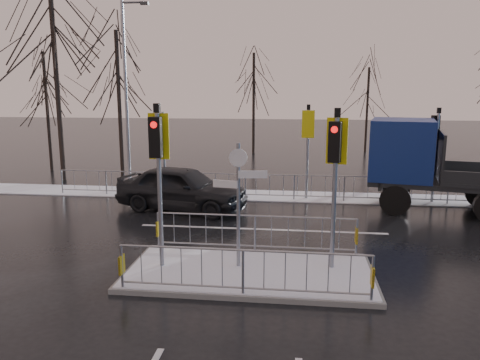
# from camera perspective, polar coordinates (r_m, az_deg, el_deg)

# --- Properties ---
(ground) EXTENTS (120.00, 120.00, 0.00)m
(ground) POSITION_cam_1_polar(r_m,az_deg,el_deg) (11.70, 1.16, -11.48)
(ground) COLOR black
(ground) RESTS_ON ground
(snow_verge) EXTENTS (30.00, 2.00, 0.04)m
(snow_verge) POSITION_cam_1_polar(r_m,az_deg,el_deg) (19.89, 3.72, -1.93)
(snow_verge) COLOR white
(snow_verge) RESTS_ON ground
(lane_markings) EXTENTS (8.00, 11.38, 0.01)m
(lane_markings) POSITION_cam_1_polar(r_m,az_deg,el_deg) (11.39, 0.99, -12.10)
(lane_markings) COLOR silver
(lane_markings) RESTS_ON ground
(traffic_island) EXTENTS (6.00, 3.04, 4.15)m
(traffic_island) POSITION_cam_1_polar(r_m,az_deg,el_deg) (11.56, 1.12, -9.67)
(traffic_island) COLOR slate
(traffic_island) RESTS_ON ground
(far_kerb_fixtures) EXTENTS (18.00, 0.65, 3.83)m
(far_kerb_fixtures) POSITION_cam_1_polar(r_m,az_deg,el_deg) (19.17, 4.54, 0.62)
(far_kerb_fixtures) COLOR gray
(far_kerb_fixtures) RESTS_ON ground
(car_far_lane) EXTENTS (5.24, 3.03, 1.68)m
(car_far_lane) POSITION_cam_1_polar(r_m,az_deg,el_deg) (17.59, -7.09, -0.98)
(car_far_lane) COLOR black
(car_far_lane) RESTS_ON ground
(flatbed_truck) EXTENTS (7.65, 4.08, 3.37)m
(flatbed_truck) POSITION_cam_1_polar(r_m,az_deg,el_deg) (18.67, 22.19, 1.95)
(flatbed_truck) COLOR black
(flatbed_truck) RESTS_ON ground
(tree_near_a) EXTENTS (4.75, 4.75, 8.97)m
(tree_near_a) POSITION_cam_1_polar(r_m,az_deg,el_deg) (24.70, -21.65, 14.09)
(tree_near_a) COLOR black
(tree_near_a) RESTS_ON ground
(tree_near_b) EXTENTS (4.00, 4.00, 7.55)m
(tree_near_b) POSITION_cam_1_polar(r_m,az_deg,el_deg) (24.97, -14.65, 12.24)
(tree_near_b) COLOR black
(tree_near_b) RESTS_ON ground
(tree_near_c) EXTENTS (3.50, 3.50, 6.61)m
(tree_near_c) POSITION_cam_1_polar(r_m,az_deg,el_deg) (27.80, -22.61, 10.27)
(tree_near_c) COLOR black
(tree_near_c) RESTS_ON ground
(tree_far_a) EXTENTS (3.75, 3.75, 7.08)m
(tree_far_a) POSITION_cam_1_polar(r_m,az_deg,el_deg) (32.90, 1.68, 11.66)
(tree_far_a) COLOR black
(tree_far_a) RESTS_ON ground
(tree_far_b) EXTENTS (3.25, 3.25, 6.14)m
(tree_far_b) POSITION_cam_1_polar(r_m,az_deg,el_deg) (35.09, 15.33, 10.19)
(tree_far_b) COLOR black
(tree_far_b) RESTS_ON ground
(street_lamp_left) EXTENTS (1.25, 0.18, 8.20)m
(street_lamp_left) POSITION_cam_1_polar(r_m,az_deg,el_deg) (21.60, -13.58, 10.78)
(street_lamp_left) COLOR gray
(street_lamp_left) RESTS_ON ground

